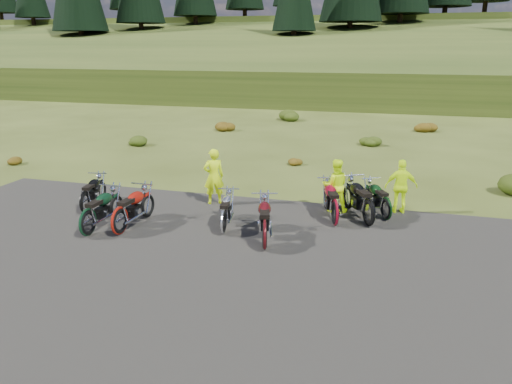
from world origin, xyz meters
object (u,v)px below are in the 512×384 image
(motorcycle_3, at_px, (224,234))
(person_middle, at_px, (214,177))
(motorcycle_7, at_px, (385,220))
(motorcycle_0, at_px, (86,213))

(motorcycle_3, relative_size, person_middle, 1.06)
(motorcycle_7, height_order, person_middle, person_middle)
(motorcycle_0, relative_size, person_middle, 1.07)
(motorcycle_7, bearing_deg, motorcycle_0, 73.63)
(motorcycle_3, height_order, motorcycle_7, motorcycle_7)
(motorcycle_7, bearing_deg, motorcycle_3, 90.99)
(motorcycle_0, xyz_separation_m, person_middle, (3.49, 1.97, 0.91))
(motorcycle_3, height_order, person_middle, person_middle)
(motorcycle_0, distance_m, person_middle, 4.11)
(motorcycle_0, bearing_deg, motorcycle_7, -88.42)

